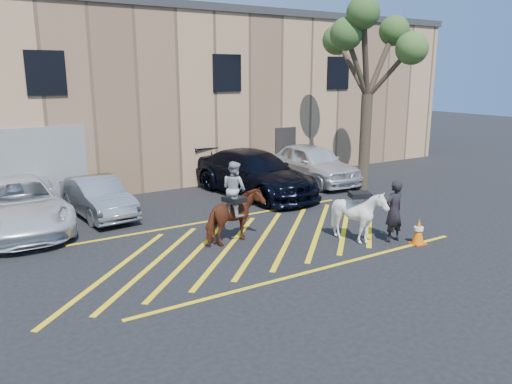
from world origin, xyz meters
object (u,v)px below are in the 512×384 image
car_silver_sedan (98,197)px  mounted_bay (234,210)px  car_white_pickup (17,205)px  traffic_cone (419,231)px  tree (370,44)px  saddled_white (359,215)px  car_blue_suv (254,173)px  handler (394,211)px  car_white_suv (312,163)px

car_silver_sedan → mounted_bay: 5.34m
mounted_bay → car_silver_sedan: bearing=117.6°
car_white_pickup → mounted_bay: bearing=-41.5°
car_white_pickup → car_silver_sedan: bearing=6.5°
traffic_cone → tree: bearing=59.1°
saddled_white → car_blue_suv: bearing=85.3°
car_white_pickup → handler: size_ratio=3.20×
car_blue_suv → car_white_suv: 3.33m
car_white_pickup → mounted_bay: (4.89, -4.49, 0.16)m
handler → saddled_white: size_ratio=0.98×
mounted_bay → saddled_white: size_ratio=1.29×
traffic_cone → car_white_suv: bearing=72.3°
car_blue_suv → saddled_white: (-0.52, -6.28, -0.07)m
car_white_pickup → car_silver_sedan: car_white_pickup is taller
car_white_pickup → tree: 13.58m
car_white_suv → saddled_white: (-3.80, -6.85, -0.06)m
handler → traffic_cone: handler is taller
car_silver_sedan → car_white_suv: car_white_suv is taller
saddled_white → car_white_pickup: bearing=141.4°
tree → car_white_pickup: bearing=173.0°
saddled_white → traffic_cone: bearing=-37.8°
car_blue_suv → mounted_bay: (-3.46, -4.50, 0.09)m
handler → mounted_bay: (-3.81, 2.24, 0.06)m
car_blue_suv → traffic_cone: 7.34m
tree → saddled_white: bearing=-135.0°
car_silver_sedan → traffic_cone: (6.71, -7.50, -0.28)m
handler → mounted_bay: size_ratio=0.76×
car_silver_sedan → mounted_bay: size_ratio=1.69×
traffic_cone → car_white_pickup: bearing=141.5°
car_silver_sedan → traffic_cone: car_silver_sedan is taller
car_white_pickup → saddled_white: 10.04m
tree → car_white_suv: bearing=113.4°
car_white_pickup → car_white_suv: (11.64, 0.58, 0.06)m
car_white_suv → car_white_pickup: bearing=-175.7°
saddled_white → tree: 8.30m
mounted_bay → car_white_suv: bearing=36.9°
car_blue_suv → traffic_cone: (0.78, -7.28, -0.48)m
car_silver_sedan → car_blue_suv: (5.93, -0.22, 0.20)m
car_white_pickup → car_white_suv: bearing=3.9°
traffic_cone → saddled_white: bearing=142.2°
traffic_cone → tree: size_ratio=0.10×
car_blue_suv → saddled_white: 6.30m
car_white_suv → tree: size_ratio=0.67×
car_blue_suv → tree: 6.60m
car_white_suv → handler: 7.87m
car_white_pickup → traffic_cone: size_ratio=7.63×
tree → handler: bearing=-126.7°
handler → tree: size_ratio=0.24×
car_white_pickup → tree: (12.56, -1.54, 4.92)m
car_blue_suv → saddled_white: size_ratio=3.27×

